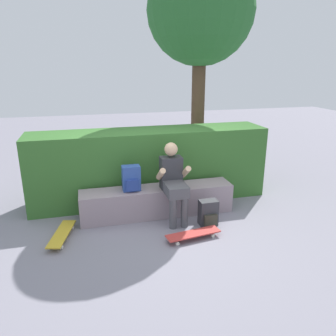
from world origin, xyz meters
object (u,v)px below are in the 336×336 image
at_px(bench_main, 157,201).
at_px(person_skater, 173,179).
at_px(backpack_on_ground, 208,213).
at_px(skateboard_near_person, 193,234).
at_px(skateboard_beside_bench, 62,234).
at_px(backpack_on_bench, 131,179).

xyz_separation_m(bench_main, person_skater, (0.21, -0.21, 0.43)).
distance_m(bench_main, backpack_on_ground, 0.88).
xyz_separation_m(skateboard_near_person, skateboard_beside_bench, (-1.81, 0.47, 0.00)).
bearing_deg(backpack_on_ground, person_skater, 144.02).
relative_size(person_skater, skateboard_near_person, 1.49).
distance_m(person_skater, skateboard_beside_bench, 1.82).
bearing_deg(skateboard_beside_bench, backpack_on_bench, 21.53).
relative_size(bench_main, backpack_on_ground, 6.21).
bearing_deg(skateboard_beside_bench, bench_main, 16.21).
bearing_deg(skateboard_beside_bench, backpack_on_ground, -3.13).
bearing_deg(person_skater, skateboard_near_person, -81.39).
height_order(person_skater, skateboard_beside_bench, person_skater).
xyz_separation_m(person_skater, skateboard_beside_bench, (-1.71, -0.22, -0.59)).
bearing_deg(bench_main, person_skater, -45.36).
bearing_deg(backpack_on_ground, skateboard_near_person, -135.73).
distance_m(person_skater, skateboard_near_person, 0.92).
bearing_deg(person_skater, backpack_on_bench, 161.95).
relative_size(bench_main, person_skater, 2.03).
bearing_deg(backpack_on_bench, person_skater, -18.05).
bearing_deg(person_skater, backpack_on_ground, -35.98).
xyz_separation_m(bench_main, skateboard_beside_bench, (-1.50, -0.44, -0.16)).
relative_size(bench_main, skateboard_near_person, 3.03).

